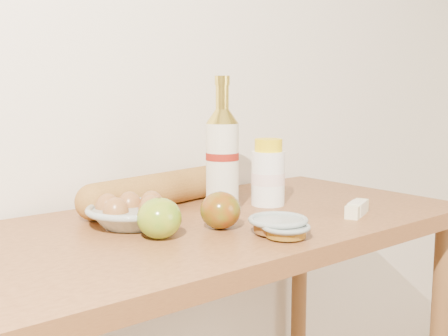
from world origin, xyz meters
The scene contains 11 objects.
back_wall centered at (0.00, 1.51, 1.30)m, with size 3.50×0.02×2.60m, color #EEE3CF.
table centered at (0.00, 1.18, 0.78)m, with size 1.20×0.60×0.90m.
bourbon_bottle centered at (0.06, 1.23, 1.03)m, with size 0.09×0.09×0.32m.
cream_bottle centered at (0.20, 1.22, 0.98)m, with size 0.10×0.10×0.17m.
egg_bowl centered at (-0.18, 1.24, 0.93)m, with size 0.25×0.25×0.07m.
baguette centered at (-0.01, 1.38, 0.94)m, with size 0.51×0.17×0.08m.
apple_yellowgreen centered at (-0.19, 1.12, 0.94)m, with size 0.11×0.11×0.08m.
apple_redgreen_right centered at (-0.05, 1.11, 0.94)m, with size 0.11×0.11×0.08m.
sugar_bowl centered at (0.02, 1.00, 0.92)m, with size 0.15×0.15×0.04m.
syrup_bowl centered at (0.01, 0.96, 0.91)m, with size 0.12×0.12×0.03m.
butter_stick centered at (0.28, 1.00, 0.91)m, with size 0.11×0.07×0.03m.
Camera 1 is at (-0.77, 0.21, 1.20)m, focal length 45.00 mm.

